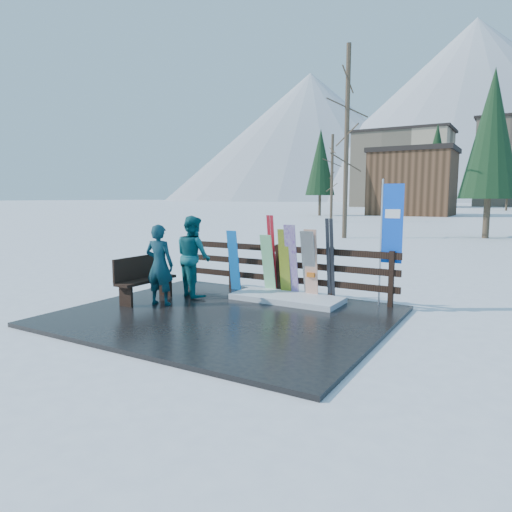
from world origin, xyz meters
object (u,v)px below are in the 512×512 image
Objects in this scene: bench at (144,277)px; snowboard_0 at (234,260)px; snowboard_5 at (311,265)px; rental_flag at (390,228)px; person_back at (193,256)px; snowboard_3 at (291,261)px; person_front at (159,265)px; snowboard_2 at (285,263)px; snowboard_4 at (309,265)px; snowboard_1 at (268,265)px.

snowboard_0 is (1.08, 1.90, 0.21)m from bench.
snowboard_0 is at bearing 180.00° from snowboard_5.
person_back is (-4.03, -1.28, -0.69)m from rental_flag.
bench is 3.64m from snowboard_5.
snowboard_5 reaches higher than bench.
snowboard_3 is 2.88m from person_front.
person_front is (-1.87, -2.03, 0.08)m from snowboard_2.
rental_flag is at bearing -162.72° from person_front.
snowboard_3 is (1.54, -0.00, 0.09)m from snowboard_0.
snowboard_3 is at bearing -126.39° from person_back.
bench is at bearing 79.87° from person_back.
snowboard_3 is 0.90× the size of person_back.
bench is at bearing -147.96° from snowboard_4.
person_back reaches higher than bench.
person_back is at bearing -157.02° from snowboard_4.
snowboard_2 is 2.06m from person_back.
rental_flag is (1.65, 0.27, 0.85)m from snowboard_4.
person_back reaches higher than snowboard_4.
person_back is (-2.43, -1.01, 0.14)m from snowboard_5.
snowboard_1 is 0.86× the size of snowboard_3.
snowboard_4 is 0.92× the size of person_front.
snowboard_1 is 2.83m from rental_flag.
person_front is (-4.12, -2.30, -0.77)m from rental_flag.
snowboard_3 is 0.48m from snowboard_5.
snowboard_1 is 1.72m from person_back.
snowboard_2 is (2.45, 1.90, 0.25)m from bench.
snowboard_2 is 0.99× the size of snowboard_5.
snowboard_4 is at bearing -130.72° from person_back.
snowboard_2 is at bearing -144.62° from person_front.
snowboard_0 is 0.87× the size of person_front.
bench is 0.97× the size of snowboard_4.
snowboard_2 is 0.65m from snowboard_5.
snowboard_5 is (0.05, -0.00, 0.02)m from snowboard_4.
bench is 0.67m from person_front.
snowboard_0 is 1.96m from snowboard_4.
bench is 0.82× the size of person_back.
snowboard_4 is 0.59× the size of rental_flag.
rental_flag reaches higher than person_front.
rental_flag is at bearing 7.42° from snowboard_3.
snowboard_3 is at bearing 36.03° from bench.
snowboard_4 is 0.99× the size of snowboard_5.
snowboard_0 is at bearing -115.97° from person_front.
rental_flag is (1.60, 0.27, 0.83)m from snowboard_5.
snowboard_2 is at bearing -0.00° from snowboard_1.
snowboard_2 is at bearing -124.21° from person_back.
snowboard_5 is (3.09, 1.90, 0.26)m from bench.
snowboard_0 is 3.72m from rental_flag.
snowboard_4 is (1.96, 0.00, 0.03)m from snowboard_0.
snowboard_1 is at bearing 180.00° from snowboard_2.
snowboard_2 is at bearing 37.88° from bench.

